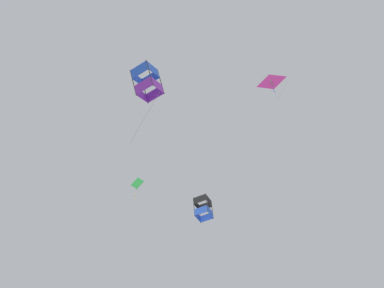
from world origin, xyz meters
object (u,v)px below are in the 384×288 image
object	(u,v)px
kite_delta_low_drifter	(272,82)
kite_box_near_right	(147,82)
kite_diamond_upper_right	(137,183)
kite_box_mid_left	(203,208)

from	to	relation	value
kite_delta_low_drifter	kite_box_near_right	xyz separation A→B (m)	(11.11, 7.80, -12.54)
kite_diamond_upper_right	kite_box_mid_left	world-z (taller)	kite_diamond_upper_right
kite_delta_low_drifter	kite_box_near_right	world-z (taller)	kite_delta_low_drifter
kite_delta_low_drifter	kite_box_mid_left	distance (m)	15.23
kite_diamond_upper_right	kite_box_mid_left	size ratio (longest dim) A/B	1.50
kite_box_near_right	kite_box_mid_left	bearing A→B (deg)	107.54
kite_diamond_upper_right	kite_delta_low_drifter	bearing A→B (deg)	-22.29
kite_box_mid_left	kite_box_near_right	xyz separation A→B (m)	(2.96, 16.14, -2.75)
kite_box_mid_left	kite_box_near_right	world-z (taller)	kite_box_mid_left
kite_diamond_upper_right	kite_box_near_right	distance (m)	20.61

